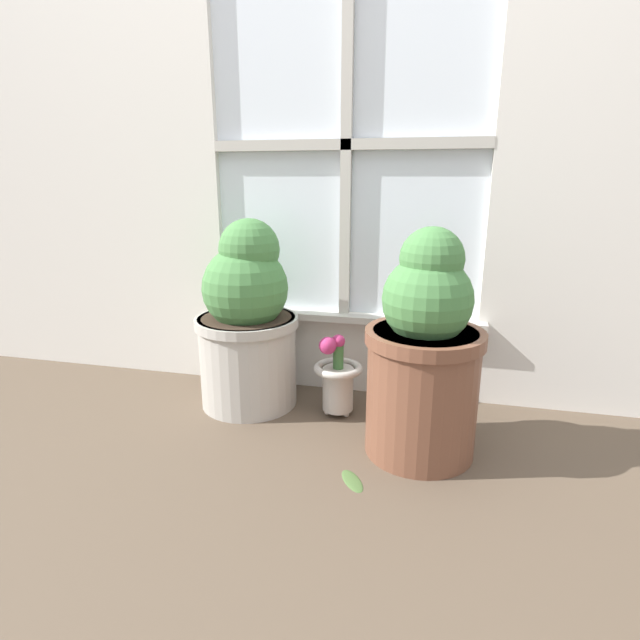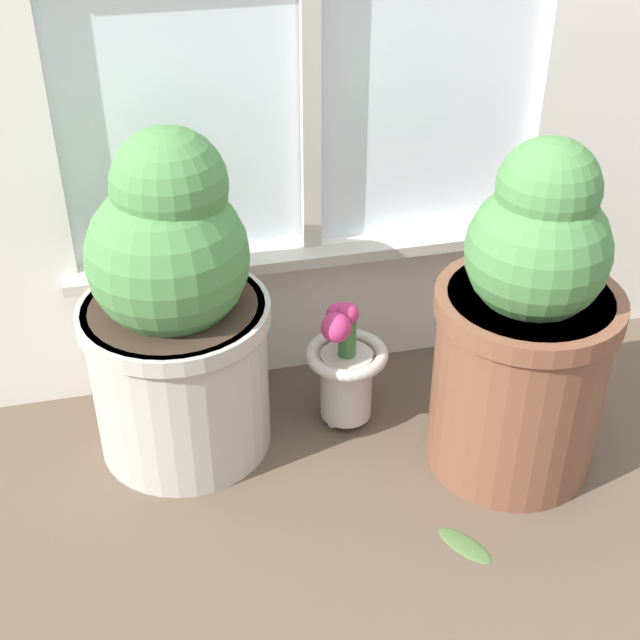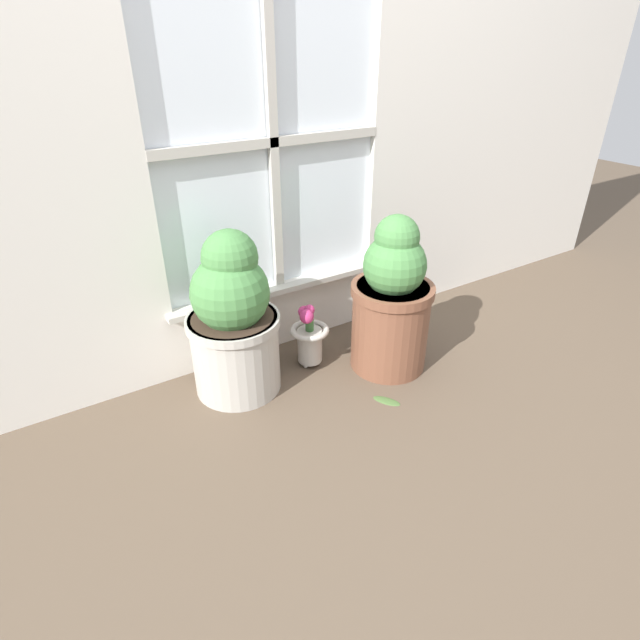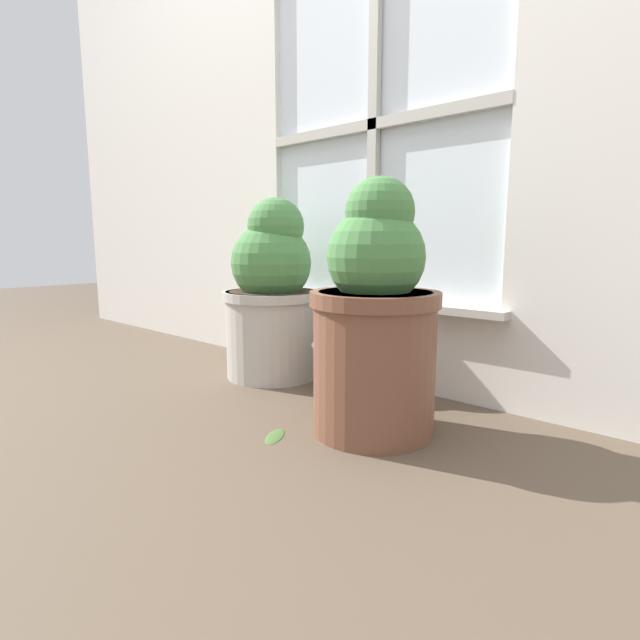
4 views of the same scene
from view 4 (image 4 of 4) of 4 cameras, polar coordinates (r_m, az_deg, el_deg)
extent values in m
plane|color=brown|center=(1.38, -11.83, -12.41)|extent=(10.00, 10.00, 0.00)
cube|color=silver|center=(2.88, -17.52, 23.71)|extent=(1.73, 0.05, 2.50)
cube|color=silver|center=(1.81, 6.07, -2.13)|extent=(0.95, 0.05, 0.30)
cube|color=white|center=(1.83, 6.73, 21.19)|extent=(0.95, 0.02, 1.17)
cube|color=#BCB7AD|center=(1.81, 6.18, 21.35)|extent=(0.04, 0.02, 1.17)
cube|color=#BCB7AD|center=(1.81, 6.18, 21.35)|extent=(0.95, 0.02, 0.04)
cube|color=#BCB7AD|center=(1.75, 5.27, 2.11)|extent=(1.01, 0.06, 0.02)
cylinder|color=#B7B2A8|center=(1.85, -5.48, -1.59)|extent=(0.34, 0.34, 0.32)
cylinder|color=#B7B2A8|center=(1.83, -5.54, 2.82)|extent=(0.36, 0.36, 0.03)
cylinder|color=#38281E|center=(1.83, -5.55, 3.16)|extent=(0.31, 0.31, 0.01)
sphere|color=#477F42|center=(1.82, -5.60, 6.50)|extent=(0.29, 0.29, 0.29)
sphere|color=#477F42|center=(1.82, -5.08, 10.62)|extent=(0.20, 0.20, 0.20)
ellipsoid|color=#477F42|center=(1.79, -8.19, 5.95)|extent=(0.13, 0.07, 0.15)
cylinder|color=brown|center=(1.31, 6.19, -4.89)|extent=(0.32, 0.32, 0.37)
cylinder|color=brown|center=(1.28, 6.32, 2.44)|extent=(0.33, 0.33, 0.04)
cylinder|color=#38281E|center=(1.28, 6.33, 3.05)|extent=(0.29, 0.29, 0.01)
sphere|color=#477F42|center=(1.27, 6.40, 7.17)|extent=(0.25, 0.25, 0.25)
sphere|color=#477F42|center=(1.27, 6.85, 12.20)|extent=(0.17, 0.17, 0.17)
ellipsoid|color=#477F42|center=(1.23, 3.49, 6.58)|extent=(0.14, 0.07, 0.20)
sphere|color=#BCB7AD|center=(1.69, 2.73, -7.87)|extent=(0.02, 0.02, 0.02)
sphere|color=#BCB7AD|center=(1.66, 0.57, -8.08)|extent=(0.02, 0.02, 0.02)
sphere|color=#BCB7AD|center=(1.62, 2.33, -8.53)|extent=(0.02, 0.02, 0.02)
cylinder|color=#BCB7AD|center=(1.64, 1.89, -5.41)|extent=(0.10, 0.10, 0.15)
torus|color=#BCB7AD|center=(1.62, 1.90, -2.88)|extent=(0.16, 0.16, 0.03)
cylinder|color=#386633|center=(1.61, 1.91, -1.46)|extent=(0.03, 0.03, 0.08)
sphere|color=#B22D66|center=(1.60, 1.92, 0.49)|extent=(0.04, 0.04, 0.04)
sphere|color=#B22D66|center=(1.63, 2.19, 0.02)|extent=(0.05, 0.05, 0.05)
sphere|color=#B22D66|center=(1.60, 0.43, 0.18)|extent=(0.06, 0.06, 0.06)
ellipsoid|color=#476633|center=(1.32, -5.16, -12.98)|extent=(0.09, 0.12, 0.01)
camera|label=1|loc=(0.84, -75.01, 22.24)|focal=28.00mm
camera|label=2|loc=(1.58, -58.46, 31.21)|focal=50.00mm
camera|label=3|loc=(2.10, -60.36, 25.03)|focal=28.00mm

